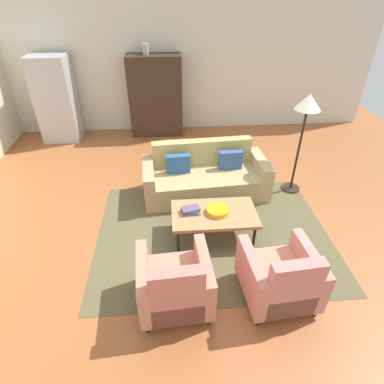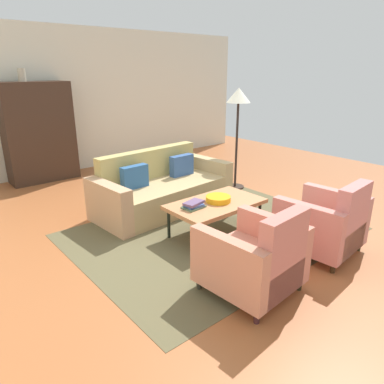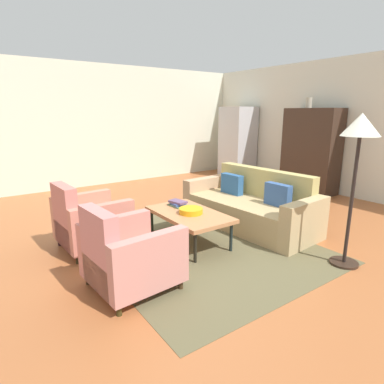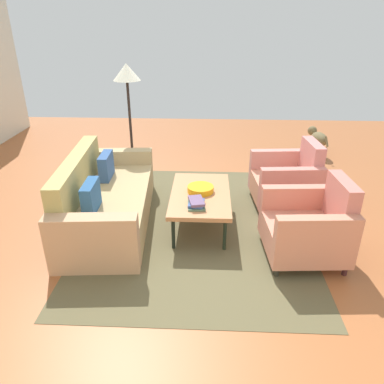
{
  "view_description": "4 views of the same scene",
  "coord_description": "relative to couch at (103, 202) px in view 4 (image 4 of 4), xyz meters",
  "views": [
    {
      "loc": [
        -0.62,
        -3.65,
        3.17
      ],
      "look_at": [
        -0.32,
        0.14,
        0.56
      ],
      "focal_mm": 29.34,
      "sensor_mm": 36.0,
      "label": 1
    },
    {
      "loc": [
        -2.94,
        -3.19,
        2.01
      ],
      "look_at": [
        -0.19,
        0.07,
        0.53
      ],
      "focal_mm": 33.25,
      "sensor_mm": 36.0,
      "label": 2
    },
    {
      "loc": [
        3.31,
        -2.51,
        1.74
      ],
      "look_at": [
        -0.26,
        0.0,
        0.63
      ],
      "focal_mm": 29.95,
      "sensor_mm": 36.0,
      "label": 3
    },
    {
      "loc": [
        -3.97,
        -0.29,
        2.33
      ],
      "look_at": [
        -0.24,
        -0.11,
        0.54
      ],
      "focal_mm": 34.4,
      "sensor_mm": 36.0,
      "label": 4
    }
  ],
  "objects": [
    {
      "name": "ground_plane",
      "position": [
        0.04,
        -0.98,
        -0.29
      ],
      "size": [
        10.24,
        10.24,
        0.0
      ],
      "primitive_type": "plane",
      "color": "#A55D32"
    },
    {
      "name": "area_rug",
      "position": [
        0.01,
        -1.14,
        -0.28
      ],
      "size": [
        3.4,
        2.6,
        0.01
      ],
      "primitive_type": "cube",
      "color": "brown",
      "rests_on": "ground"
    },
    {
      "name": "couch",
      "position": [
        0.0,
        0.0,
        0.0
      ],
      "size": [
        2.16,
        1.05,
        0.86
      ],
      "rotation": [
        0.0,
        0.0,
        3.22
      ],
      "color": "tan",
      "rests_on": "ground"
    },
    {
      "name": "coffee_table",
      "position": [
        0.01,
        -1.19,
        0.1
      ],
      "size": [
        1.2,
        0.7,
        0.43
      ],
      "color": "black",
      "rests_on": "ground"
    },
    {
      "name": "armchair_left",
      "position": [
        -0.59,
        -2.35,
        0.06
      ],
      "size": [
        0.85,
        0.85,
        0.88
      ],
      "rotation": [
        0.0,
        0.0,
        0.07
      ],
      "color": "#29281F",
      "rests_on": "ground"
    },
    {
      "name": "armchair_right",
      "position": [
        0.61,
        -2.35,
        0.06
      ],
      "size": [
        0.86,
        0.86,
        0.88
      ],
      "rotation": [
        0.0,
        0.0,
        0.08
      ],
      "color": "#3A261D",
      "rests_on": "ground"
    },
    {
      "name": "fruit_bowl",
      "position": [
        0.05,
        -1.19,
        0.18
      ],
      "size": [
        0.31,
        0.31,
        0.07
      ],
      "primitive_type": "cylinder",
      "color": "orange",
      "rests_on": "coffee_table"
    },
    {
      "name": "book_stack",
      "position": [
        -0.33,
        -1.15,
        0.18
      ],
      "size": [
        0.27,
        0.21,
        0.08
      ],
      "color": "#506E56",
      "rests_on": "coffee_table"
    },
    {
      "name": "floor_lamp",
      "position": [
        1.57,
        -0.06,
        1.16
      ],
      "size": [
        0.4,
        0.4,
        1.72
      ],
      "color": "#2F2118",
      "rests_on": "ground"
    },
    {
      "name": "dog",
      "position": [
        2.62,
        -3.26,
        0.03
      ],
      "size": [
        0.7,
        0.32,
        0.48
      ],
      "rotation": [
        0.0,
        0.0,
        0.21
      ],
      "color": "brown",
      "rests_on": "ground"
    }
  ]
}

